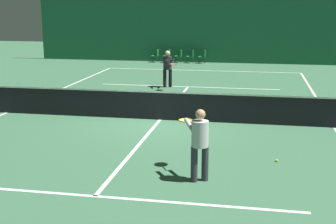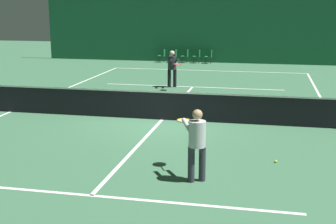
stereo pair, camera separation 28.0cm
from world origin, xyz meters
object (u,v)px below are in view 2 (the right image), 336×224
at_px(player_far, 172,66).
at_px(courtside_chair_0, 162,55).
at_px(courtside_chair_4, 209,56).
at_px(tennis_ball, 276,161).
at_px(tennis_net, 162,105).
at_px(courtside_chair_1, 174,55).
at_px(courtside_chair_2, 186,55).
at_px(player_near, 196,139).
at_px(courtside_chair_3, 197,56).

height_order(player_far, courtside_chair_0, player_far).
bearing_deg(courtside_chair_4, player_far, -3.58).
bearing_deg(tennis_ball, tennis_net, 135.11).
relative_size(tennis_net, courtside_chair_1, 14.29).
relative_size(courtside_chair_0, courtside_chair_2, 1.00).
distance_m(player_near, courtside_chair_1, 20.91).
relative_size(tennis_net, courtside_chair_2, 14.29).
bearing_deg(player_near, courtside_chair_4, -20.84).
relative_size(player_near, courtside_chair_3, 1.88).
xyz_separation_m(tennis_net, courtside_chair_3, (-1.10, 15.25, -0.03)).
height_order(courtside_chair_0, courtside_chair_1, same).
xyz_separation_m(player_near, courtside_chair_4, (-2.24, 20.40, -0.44)).
height_order(courtside_chair_0, courtside_chair_4, same).
height_order(courtside_chair_0, courtside_chair_2, same).
xyz_separation_m(courtside_chair_0, courtside_chair_2, (1.54, 0.00, 0.00)).
bearing_deg(tennis_net, courtside_chair_0, 102.62).
bearing_deg(courtside_chair_3, courtside_chair_1, -90.00).
xyz_separation_m(player_near, courtside_chair_1, (-4.56, 20.40, -0.44)).
relative_size(tennis_net, courtside_chair_3, 14.29).
xyz_separation_m(courtside_chair_1, tennis_ball, (6.26, -18.85, -0.45)).
height_order(player_near, courtside_chair_2, player_near).
height_order(player_far, courtside_chair_3, player_far).
height_order(player_far, courtside_chair_2, player_far).
bearing_deg(courtside_chair_0, player_far, 15.39).
bearing_deg(courtside_chair_2, courtside_chair_3, 90.00).
relative_size(courtside_chair_0, courtside_chair_1, 1.00).
bearing_deg(courtside_chair_4, tennis_net, 1.24).
height_order(player_near, courtside_chair_1, player_near).
height_order(courtside_chair_3, tennis_ball, courtside_chair_3).
bearing_deg(courtside_chair_4, tennis_ball, 11.83).
bearing_deg(tennis_ball, courtside_chair_3, 104.05).
bearing_deg(tennis_net, tennis_ball, -44.89).
relative_size(tennis_net, player_near, 7.59).
bearing_deg(courtside_chair_4, courtside_chair_1, -90.00).
xyz_separation_m(tennis_net, player_far, (-0.90, 6.12, 0.46)).
bearing_deg(tennis_ball, player_far, 114.92).
bearing_deg(courtside_chair_3, tennis_net, 4.13).
xyz_separation_m(player_near, courtside_chair_2, (-3.78, 20.40, -0.44)).
height_order(player_near, courtside_chair_4, player_near).
distance_m(courtside_chair_3, courtside_chair_4, 0.77).
bearing_deg(player_far, courtside_chair_0, 170.82).
distance_m(courtside_chair_0, courtside_chair_4, 3.08).
distance_m(tennis_net, player_near, 5.51).
bearing_deg(courtside_chair_3, courtside_chair_2, -90.00).
relative_size(tennis_net, tennis_ball, 181.82).
height_order(courtside_chair_1, courtside_chair_4, same).
distance_m(courtside_chair_0, courtside_chair_1, 0.77).
relative_size(player_near, courtside_chair_4, 1.88).
xyz_separation_m(tennis_net, player_near, (1.91, -5.15, 0.41)).
relative_size(player_far, tennis_ball, 25.25).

